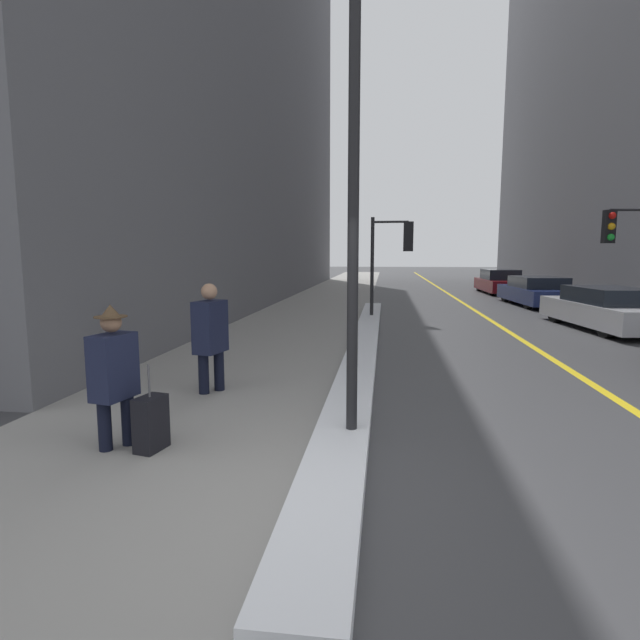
# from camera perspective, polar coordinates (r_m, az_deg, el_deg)

# --- Properties ---
(ground_plane) EXTENTS (160.00, 160.00, 0.00)m
(ground_plane) POSITION_cam_1_polar(r_m,az_deg,el_deg) (4.46, -1.65, -20.61)
(ground_plane) COLOR #38383A
(sidewalk_slab) EXTENTS (4.00, 80.00, 0.01)m
(sidewalk_slab) POSITION_cam_1_polar(r_m,az_deg,el_deg) (19.18, -0.50, 1.27)
(sidewalk_slab) COLOR gray
(sidewalk_slab) RESTS_ON ground
(road_centre_stripe) EXTENTS (0.16, 80.00, 0.00)m
(road_centre_stripe) POSITION_cam_1_polar(r_m,az_deg,el_deg) (19.29, 17.45, 0.95)
(road_centre_stripe) COLOR gold
(road_centre_stripe) RESTS_ON ground
(snow_bank_curb) EXTENTS (0.60, 17.43, 0.18)m
(snow_bank_curb) POSITION_cam_1_polar(r_m,az_deg,el_deg) (11.17, 5.02, -2.85)
(snow_bank_curb) COLOR white
(snow_bank_curb) RESTS_ON ground
(building_facade_left) EXTENTS (6.00, 36.00, 24.68)m
(building_facade_left) POSITION_cam_1_polar(r_m,az_deg,el_deg) (27.08, -10.97, 29.64)
(building_facade_left) COLOR slate
(building_facade_left) RESTS_ON ground
(lamp_post) EXTENTS (0.28, 0.28, 5.27)m
(lamp_post) POSITION_cam_1_polar(r_m,az_deg,el_deg) (5.43, 3.89, 18.40)
(lamp_post) COLOR black
(lamp_post) RESTS_ON ground
(traffic_light_near) EXTENTS (1.31, 0.32, 3.24)m
(traffic_light_near) POSITION_cam_1_polar(r_m,az_deg,el_deg) (15.77, 8.64, 8.27)
(traffic_light_near) COLOR black
(traffic_light_near) RESTS_ON ground
(traffic_light_far) EXTENTS (1.31, 0.44, 3.45)m
(traffic_light_far) POSITION_cam_1_polar(r_m,az_deg,el_deg) (16.14, 31.30, 7.81)
(traffic_light_far) COLOR black
(traffic_light_far) RESTS_ON ground
(pedestrian_in_fedora) EXTENTS (0.38, 0.53, 1.58)m
(pedestrian_in_fedora) POSITION_cam_1_polar(r_m,az_deg,el_deg) (5.79, -22.51, -5.40)
(pedestrian_in_fedora) COLOR black
(pedestrian_in_fedora) RESTS_ON ground
(pedestrian_nearside) EXTENTS (0.42, 0.59, 1.67)m
(pedestrian_nearside) POSITION_cam_1_polar(r_m,az_deg,el_deg) (7.69, -12.42, -1.43)
(pedestrian_nearside) COLOR black
(pedestrian_nearside) RESTS_ON ground
(parked_car_silver) EXTENTS (2.20, 4.90, 1.19)m
(parked_car_silver) POSITION_cam_1_polar(r_m,az_deg,el_deg) (16.08, 29.91, 1.08)
(parked_car_silver) COLOR #B2B2B7
(parked_car_silver) RESTS_ON ground
(parked_car_navy) EXTENTS (2.12, 4.86, 1.19)m
(parked_car_navy) POSITION_cam_1_polar(r_m,az_deg,el_deg) (22.37, 23.51, 3.01)
(parked_car_navy) COLOR navy
(parked_car_navy) RESTS_ON ground
(parked_car_maroon) EXTENTS (1.82, 4.76, 1.29)m
(parked_car_maroon) POSITION_cam_1_polar(r_m,az_deg,el_deg) (28.57, 19.80, 4.10)
(parked_car_maroon) COLOR #600F14
(parked_car_maroon) RESTS_ON ground
(rolling_suitcase) EXTENTS (0.29, 0.40, 0.95)m
(rolling_suitcase) POSITION_cam_1_polar(r_m,az_deg,el_deg) (5.73, -18.76, -11.17)
(rolling_suitcase) COLOR black
(rolling_suitcase) RESTS_ON ground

